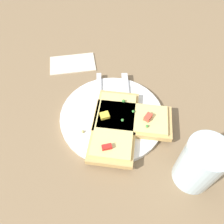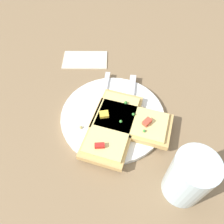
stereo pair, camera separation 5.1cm
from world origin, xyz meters
name	(u,v)px [view 1 (the left image)]	position (x,y,z in m)	size (l,w,h in m)	color
ground_plane	(112,117)	(0.00, 0.00, 0.00)	(4.00, 4.00, 0.00)	#7F6647
plate	(112,116)	(0.00, 0.00, 0.01)	(0.25, 0.25, 0.01)	white
fork	(99,109)	(0.03, -0.02, 0.01)	(0.04, 0.22, 0.01)	silver
knife	(126,96)	(-0.04, -0.05, 0.01)	(0.04, 0.19, 0.01)	silver
pizza_slice_main	(113,125)	(0.00, 0.04, 0.02)	(0.15, 0.21, 0.03)	tan
pizza_slice_corner	(133,119)	(-0.04, 0.03, 0.02)	(0.19, 0.14, 0.03)	tan
crumb_scatter	(113,126)	(0.00, 0.04, 0.02)	(0.14, 0.07, 0.01)	tan
drinking_glass	(200,164)	(-0.13, 0.17, 0.06)	(0.07, 0.07, 0.12)	silver
napkin	(73,63)	(0.08, -0.21, 0.00)	(0.13, 0.08, 0.01)	beige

